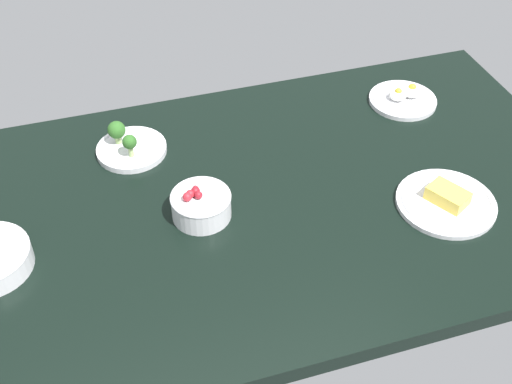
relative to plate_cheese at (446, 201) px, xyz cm
name	(u,v)px	position (x,y,z in cm)	size (l,w,h in cm)	color
dining_table	(256,205)	(40.26, -14.60, -3.07)	(159.58, 89.34, 4.00)	black
plate_cheese	(446,201)	(0.00, 0.00, 0.00)	(22.40, 22.40, 4.38)	silver
plate_broccoli	(130,146)	(64.91, -39.94, 0.72)	(17.18, 17.18, 7.69)	silver
bowl_berries	(201,205)	(53.36, -12.99, 2.12)	(13.39, 13.39, 7.52)	silver
plate_eggs	(403,98)	(-9.23, -39.67, 0.11)	(18.14, 18.14, 4.93)	silver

